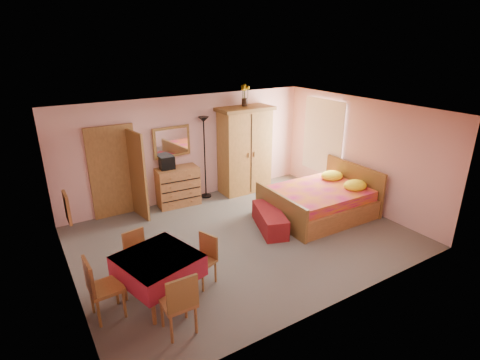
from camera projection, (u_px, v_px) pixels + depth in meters
floor at (244, 237)px, 7.73m from camera, size 6.50×6.50×0.00m
ceiling at (244, 112)px, 6.81m from camera, size 6.50×6.50×0.00m
wall_back at (190, 148)px, 9.26m from camera, size 6.50×0.10×2.60m
wall_front at (338, 231)px, 5.29m from camera, size 6.50×0.10×2.60m
wall_left at (63, 218)px, 5.67m from camera, size 0.10×5.00×2.60m
wall_right at (359, 153)px, 8.87m from camera, size 0.10×5.00×2.60m
doorway at (114, 173)px, 8.40m from camera, size 1.06×0.12×2.15m
window at (323, 137)px, 9.76m from camera, size 0.08×1.40×1.95m
picture_left at (67, 208)px, 5.07m from camera, size 0.04×0.32×0.42m
picture_back at (268, 128)px, 10.31m from camera, size 0.30×0.04×0.40m
chest_of_drawers at (178, 186)px, 9.11m from camera, size 1.04×0.57×0.95m
wall_mirror at (172, 142)px, 8.89m from camera, size 0.93×0.10×0.74m
stereo at (167, 163)px, 8.82m from camera, size 0.35×0.27×0.31m
floor_lamp at (205, 158)px, 9.37m from camera, size 0.30×0.30×2.08m
wardrobe at (245, 150)px, 9.74m from camera, size 1.43×0.74×2.25m
sunflower_vase at (245, 95)px, 9.37m from camera, size 0.23×0.23×0.54m
bed at (319, 194)px, 8.53m from camera, size 2.33×1.85×1.06m
bench at (270, 220)px, 8.02m from camera, size 0.87×1.35×0.42m
dining_table at (159, 278)px, 5.76m from camera, size 1.31×1.31×0.78m
chair_south at (178, 301)px, 5.11m from camera, size 0.45×0.45×0.97m
chair_north at (140, 257)px, 6.26m from camera, size 0.45×0.45×0.85m
chair_west at (106, 287)px, 5.39m from camera, size 0.47×0.47×0.99m
chair_east at (202, 261)px, 6.14m from camera, size 0.50×0.50×0.85m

